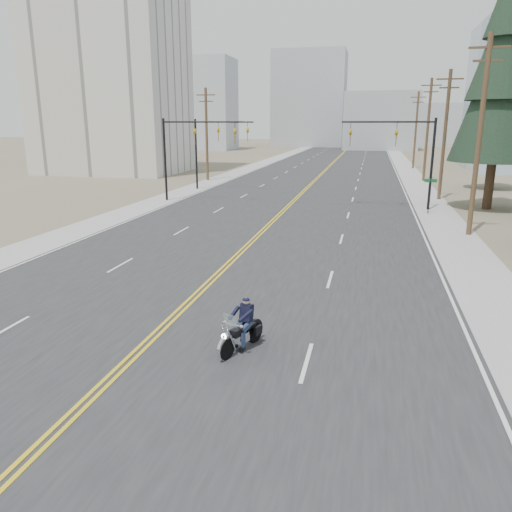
% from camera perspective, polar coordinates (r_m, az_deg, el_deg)
% --- Properties ---
extents(ground_plane, '(400.00, 400.00, 0.00)m').
position_cam_1_polar(ground_plane, '(12.90, -20.53, -17.03)').
color(ground_plane, '#776D56').
rests_on(ground_plane, ground).
extents(road, '(20.00, 200.00, 0.01)m').
position_cam_1_polar(road, '(79.50, 8.34, 10.06)').
color(road, '#303033').
rests_on(road, ground).
extents(sidewalk_left, '(3.00, 200.00, 0.01)m').
position_cam_1_polar(sidewalk_left, '(81.25, 0.10, 10.32)').
color(sidewalk_left, '#A5A5A0').
rests_on(sidewalk_left, ground).
extents(sidewalk_right, '(3.00, 200.00, 0.01)m').
position_cam_1_polar(sidewalk_right, '(79.39, 16.75, 9.58)').
color(sidewalk_right, '#A5A5A0').
rests_on(sidewalk_right, ground).
extents(traffic_mast_left, '(7.10, 0.26, 7.00)m').
position_cam_1_polar(traffic_mast_left, '(43.81, -7.94, 12.63)').
color(traffic_mast_left, black).
rests_on(traffic_mast_left, ground).
extents(traffic_mast_right, '(7.10, 0.26, 7.00)m').
position_cam_1_polar(traffic_mast_right, '(41.06, 16.77, 12.00)').
color(traffic_mast_right, black).
rests_on(traffic_mast_right, ground).
extents(traffic_mast_far, '(6.10, 0.26, 7.00)m').
position_cam_1_polar(traffic_mast_far, '(51.47, -5.08, 12.98)').
color(traffic_mast_far, black).
rests_on(traffic_mast_far, ground).
extents(street_sign, '(0.90, 0.06, 2.62)m').
position_cam_1_polar(street_sign, '(39.49, 19.25, 7.13)').
color(street_sign, black).
rests_on(street_sign, ground).
extents(utility_pole_b, '(2.20, 0.30, 11.50)m').
position_cam_1_polar(utility_pole_b, '(32.52, 24.20, 12.57)').
color(utility_pole_b, brown).
rests_on(utility_pole_b, ground).
extents(utility_pole_c, '(2.20, 0.30, 11.00)m').
position_cam_1_polar(utility_pole_c, '(47.34, 20.78, 12.96)').
color(utility_pole_c, brown).
rests_on(utility_pole_c, ground).
extents(utility_pole_d, '(2.20, 0.30, 11.50)m').
position_cam_1_polar(utility_pole_d, '(62.25, 19.03, 13.61)').
color(utility_pole_d, brown).
rests_on(utility_pole_d, ground).
extents(utility_pole_e, '(2.20, 0.30, 11.00)m').
position_cam_1_polar(utility_pole_e, '(79.19, 17.81, 13.65)').
color(utility_pole_e, brown).
rests_on(utility_pole_e, ground).
extents(utility_pole_left, '(2.20, 0.30, 10.50)m').
position_cam_1_polar(utility_pole_left, '(60.05, -5.67, 13.82)').
color(utility_pole_left, brown).
rests_on(utility_pole_left, ground).
extents(apartment_block, '(18.00, 14.00, 30.00)m').
position_cam_1_polar(apartment_block, '(73.14, -16.41, 20.99)').
color(apartment_block, silver).
rests_on(apartment_block, ground).
extents(haze_bldg_a, '(14.00, 12.00, 22.00)m').
position_cam_1_polar(haze_bldg_a, '(130.79, -5.81, 16.84)').
color(haze_bldg_a, '#B7BCC6').
rests_on(haze_bldg_a, ground).
extents(haze_bldg_b, '(18.00, 14.00, 14.00)m').
position_cam_1_polar(haze_bldg_b, '(133.96, 14.06, 14.72)').
color(haze_bldg_b, '#ADB2B7').
rests_on(haze_bldg_b, ground).
extents(haze_bldg_d, '(20.00, 15.00, 26.00)m').
position_cam_1_polar(haze_bldg_d, '(150.23, 6.14, 17.34)').
color(haze_bldg_d, '#ADB2B7').
rests_on(haze_bldg_d, ground).
extents(haze_bldg_e, '(14.00, 14.00, 12.00)m').
position_cam_1_polar(haze_bldg_e, '(160.03, 20.20, 13.88)').
color(haze_bldg_e, '#B7BCC6').
rests_on(haze_bldg_e, ground).
extents(haze_bldg_f, '(12.00, 12.00, 16.00)m').
position_cam_1_polar(haze_bldg_f, '(150.01, -9.52, 15.32)').
color(haze_bldg_f, '#ADB2B7').
rests_on(haze_bldg_f, ground).
extents(motorcyclist, '(1.56, 2.23, 1.60)m').
position_cam_1_polar(motorcyclist, '(14.97, -1.73, -7.95)').
color(motorcyclist, black).
rests_on(motorcyclist, ground).
extents(conifer_tall, '(6.70, 6.70, 18.60)m').
position_cam_1_polar(conifer_tall, '(43.60, 26.44, 18.85)').
color(conifer_tall, '#382619').
rests_on(conifer_tall, ground).
extents(conifer_far, '(5.79, 5.79, 15.51)m').
position_cam_1_polar(conifer_far, '(57.22, 26.18, 15.80)').
color(conifer_far, '#382619').
rests_on(conifer_far, ground).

